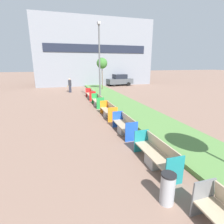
# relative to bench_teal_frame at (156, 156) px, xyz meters

# --- Properties ---
(planter_grass_strip) EXTENTS (2.80, 120.00, 0.18)m
(planter_grass_strip) POSITION_rel_bench_teal_frame_xyz_m (2.26, 4.68, -0.28)
(planter_grass_strip) COLOR #568442
(planter_grass_strip) RESTS_ON ground
(building_backdrop) EXTENTS (19.10, 8.18, 10.55)m
(building_backdrop) POSITION_rel_bench_teal_frame_xyz_m (3.06, 27.54, 4.90)
(building_backdrop) COLOR gray
(building_backdrop) RESTS_ON ground
(bench_teal_frame) EXTENTS (0.65, 2.24, 0.94)m
(bench_teal_frame) POSITION_rel_bench_teal_frame_xyz_m (0.00, 0.00, 0.00)
(bench_teal_frame) COLOR #9E9B96
(bench_teal_frame) RESTS_ON ground
(bench_blue_frame) EXTENTS (0.65, 2.04, 0.94)m
(bench_blue_frame) POSITION_rel_bench_teal_frame_xyz_m (-0.00, 3.13, -0.01)
(bench_blue_frame) COLOR #9E9B96
(bench_blue_frame) RESTS_ON ground
(bench_orange_frame) EXTENTS (0.65, 2.14, 0.94)m
(bench_orange_frame) POSITION_rel_bench_teal_frame_xyz_m (-0.00, 6.16, -0.00)
(bench_orange_frame) COLOR #9E9B96
(bench_orange_frame) RESTS_ON ground
(bench_green_frame) EXTENTS (0.65, 2.21, 0.94)m
(bench_green_frame) POSITION_rel_bench_teal_frame_xyz_m (-0.00, 9.57, -0.00)
(bench_green_frame) COLOR #9E9B96
(bench_green_frame) RESTS_ON ground
(bench_red_frame) EXTENTS (0.65, 2.47, 0.94)m
(bench_red_frame) POSITION_rel_bench_teal_frame_xyz_m (0.00, 13.05, 0.01)
(bench_red_frame) COLOR #9E9B96
(bench_red_frame) RESTS_ON ground
(litter_bin) EXTENTS (0.39, 0.39, 0.87)m
(litter_bin) POSITION_rel_bench_teal_frame_xyz_m (-0.64, -1.64, 0.06)
(litter_bin) COLOR #9EA0A5
(litter_bin) RESTS_ON ground
(street_lamp_post) EXTENTS (0.24, 0.44, 7.03)m
(street_lamp_post) POSITION_rel_bench_teal_frame_xyz_m (0.61, 11.35, 3.52)
(street_lamp_post) COLOR #56595B
(street_lamp_post) RESTS_ON ground
(sapling_tree_far) EXTENTS (1.43, 1.43, 4.31)m
(sapling_tree_far) POSITION_rel_bench_teal_frame_xyz_m (2.57, 18.49, 3.20)
(sapling_tree_far) COLOR brown
(sapling_tree_far) RESTS_ON ground
(pedestrian_walking) EXTENTS (0.53, 0.24, 1.78)m
(pedestrian_walking) POSITION_rel_bench_teal_frame_xyz_m (-1.80, 17.82, 0.54)
(pedestrian_walking) COLOR #232633
(pedestrian_walking) RESTS_ON ground
(parked_car_distant) EXTENTS (4.37, 2.22, 1.86)m
(parked_car_distant) POSITION_rel_bench_teal_frame_xyz_m (6.64, 22.89, 0.54)
(parked_car_distant) COLOR #474C51
(parked_car_distant) RESTS_ON ground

